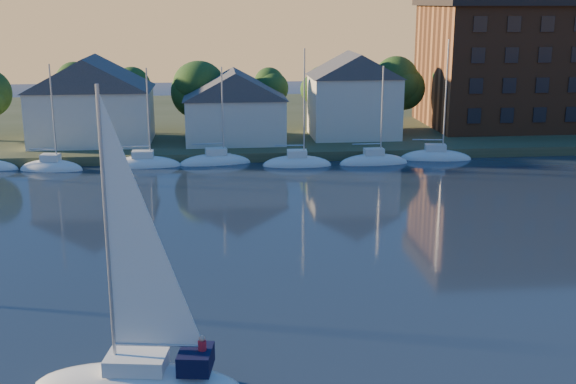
{
  "coord_description": "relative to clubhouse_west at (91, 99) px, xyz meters",
  "views": [
    {
      "loc": [
        -8.25,
        -24.43,
        16.44
      ],
      "look_at": [
        -3.52,
        22.0,
        4.12
      ],
      "focal_mm": 45.0,
      "sensor_mm": 36.0,
      "label": 1
    }
  ],
  "objects": [
    {
      "name": "wooden_dock",
      "position": [
        22.0,
        -6.0,
        -5.93
      ],
      "size": [
        120.0,
        3.0,
        1.0
      ],
      "primitive_type": "cube",
      "color": "brown",
      "rests_on": "ground"
    },
    {
      "name": "clubhouse_centre",
      "position": [
        16.0,
        -1.0,
        -0.8
      ],
      "size": [
        11.55,
        8.4,
        8.08
      ],
      "color": "beige",
      "rests_on": "shoreline_land"
    },
    {
      "name": "tree_line",
      "position": [
        24.0,
        5.0,
        1.24
      ],
      "size": [
        93.4,
        5.4,
        8.9
      ],
      "color": "#3C2A1B",
      "rests_on": "shoreline_land"
    },
    {
      "name": "shoreline_land",
      "position": [
        22.0,
        17.0,
        -5.93
      ],
      "size": [
        160.0,
        50.0,
        2.0
      ],
      "primitive_type": "cube",
      "color": "#374025",
      "rests_on": "ground"
    },
    {
      "name": "moored_fleet",
      "position": [
        10.0,
        -9.0,
        -5.83
      ],
      "size": [
        63.5,
        2.4,
        12.05
      ],
      "color": "silver",
      "rests_on": "ground"
    },
    {
      "name": "hero_sailboat",
      "position": [
        10.22,
        -53.56,
        -5.33
      ],
      "size": [
        9.63,
        4.35,
        14.43
      ],
      "rotation": [
        0.0,
        0.0,
        2.99
      ],
      "color": "silver",
      "rests_on": "ground"
    },
    {
      "name": "clubhouse_west",
      "position": [
        0.0,
        0.0,
        0.0
      ],
      "size": [
        13.65,
        9.45,
        9.64
      ],
      "color": "beige",
      "rests_on": "shoreline_land"
    },
    {
      "name": "clubhouse_east",
      "position": [
        30.0,
        1.0,
        0.07
      ],
      "size": [
        10.5,
        8.4,
        9.8
      ],
      "color": "beige",
      "rests_on": "shoreline_land"
    },
    {
      "name": "condo_block",
      "position": [
        56.0,
        6.95,
        3.86
      ],
      "size": [
        31.0,
        17.0,
        17.4
      ],
      "color": "brown",
      "rests_on": "shoreline_land"
    }
  ]
}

